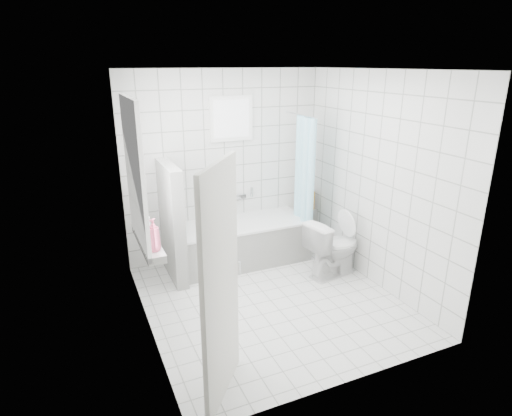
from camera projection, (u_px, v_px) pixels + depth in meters
name	position (u px, v px, depth m)	size (l,w,h in m)	color
ground	(271.00, 300.00, 5.05)	(3.00, 3.00, 0.00)	white
ceiling	(274.00, 69.00, 4.21)	(3.00, 3.00, 0.00)	white
wall_back	(225.00, 166.00, 5.93)	(2.80, 0.02, 2.60)	white
wall_front	(356.00, 247.00, 3.33)	(2.80, 0.02, 2.60)	white
wall_left	(141.00, 213.00, 4.09)	(0.02, 3.00, 2.60)	white
wall_right	(376.00, 182.00, 5.16)	(0.02, 3.00, 2.60)	white
window_left	(137.00, 175.00, 4.27)	(0.01, 0.90, 1.40)	white
window_back	(232.00, 119.00, 5.72)	(0.50, 0.01, 0.50)	white
window_sill	(148.00, 242.00, 4.53)	(0.18, 1.02, 0.08)	white
door	(221.00, 287.00, 3.33)	(0.04, 0.80, 2.00)	silver
bathtub	(242.00, 242.00, 5.96)	(1.82, 0.77, 0.58)	white
partition_wall	(172.00, 222.00, 5.40)	(0.15, 0.85, 1.50)	white
tiled_ledge	(305.00, 225.00, 6.63)	(0.40, 0.24, 0.55)	white
toilet	(333.00, 248.00, 5.55)	(0.43, 0.76, 0.77)	white
curtain_rod	(301.00, 115.00, 5.72)	(0.02, 0.02, 0.80)	silver
shower_curtain	(303.00, 182.00, 5.90)	(0.14, 0.48, 1.78)	#56D9FF
tub_faucet	(240.00, 196.00, 6.11)	(0.18, 0.06, 0.06)	silver
sill_bottles	(149.00, 229.00, 4.39)	(0.17, 0.76, 0.33)	pink
ledge_bottles	(308.00, 201.00, 6.49)	(0.21, 0.19, 0.27)	red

